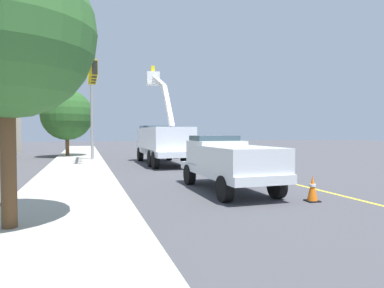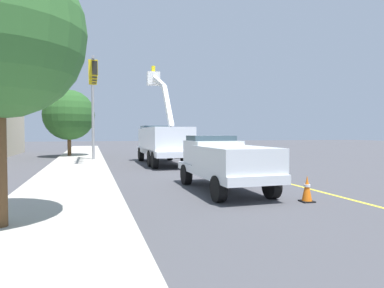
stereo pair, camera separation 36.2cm
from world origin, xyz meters
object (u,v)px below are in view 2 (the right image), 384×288
Objects in this scene: utility_bucket_truck at (163,141)px; traffic_cone_mid_front at (177,154)px; passing_minivan at (200,145)px; service_pickup_truck at (224,161)px; traffic_cone_leading at (307,189)px; traffic_signal_mast at (93,87)px.

utility_bucket_truck reaches higher than traffic_cone_mid_front.
traffic_cone_mid_front is (-3.83, 2.95, -0.57)m from passing_minivan.
passing_minivan is (19.34, -3.83, -0.15)m from service_pickup_truck.
utility_bucket_truck is at bearing 11.74° from traffic_cone_leading.
utility_bucket_truck is at bearing 158.14° from traffic_cone_mid_front.
service_pickup_truck is 6.85× the size of traffic_cone_leading.
utility_bucket_truck is 9.51m from passing_minivan.
traffic_cone_leading is at bearing -176.65° from traffic_cone_mid_front.
traffic_signal_mast reaches higher than utility_bucket_truck.
traffic_signal_mast is (-6.63, 9.43, 4.40)m from passing_minivan.
service_pickup_truck is at bearing 38.17° from traffic_cone_leading.
traffic_cone_mid_front is 0.11× the size of traffic_signal_mast.
utility_bucket_truck is 10.13× the size of traffic_cone_mid_front.
passing_minivan reaches higher than traffic_cone_mid_front.
traffic_cone_mid_front is at bearing 142.41° from passing_minivan.
traffic_signal_mast is at bearing 125.12° from passing_minivan.
service_pickup_truck is at bearing 176.74° from traffic_cone_mid_front.
traffic_signal_mast is at bearing 113.38° from traffic_cone_mid_front.
traffic_cone_mid_front is at bearing -3.26° from service_pickup_truck.
traffic_cone_leading is at bearing -141.83° from service_pickup_truck.
utility_bucket_truck is at bearing 150.20° from passing_minivan.
passing_minivan is 12.34m from traffic_signal_mast.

